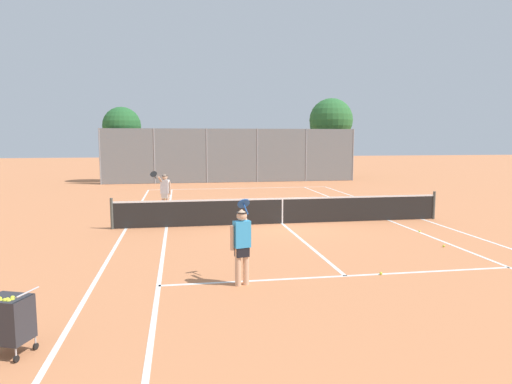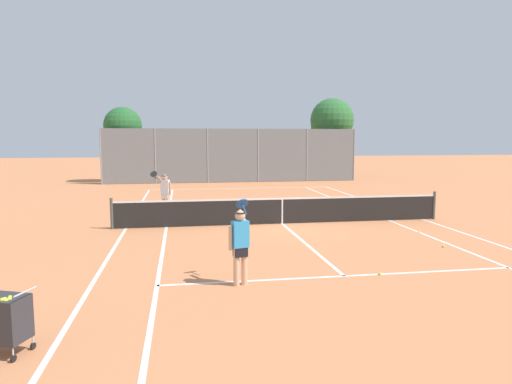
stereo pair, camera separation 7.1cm
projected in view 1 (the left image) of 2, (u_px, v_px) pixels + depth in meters
name	position (u px, v px, depth m)	size (l,w,h in m)	color
ground_plane	(282.00, 224.00, 16.54)	(120.00, 120.00, 0.00)	#CC7A4C
court_line_markings	(282.00, 224.00, 16.54)	(11.10, 23.90, 0.01)	silver
tennis_net	(282.00, 210.00, 16.48)	(12.00, 0.10, 1.07)	#474C47
ball_cart	(9.00, 319.00, 6.50)	(0.75, 0.66, 0.96)	#2D2D33
player_near_side	(242.00, 242.00, 9.55)	(0.53, 0.84, 1.77)	#D8A884
player_far_left	(165.00, 191.00, 18.79)	(0.84, 0.69, 1.77)	#D8A884
loose_tennis_ball_0	(420.00, 231.00, 15.06)	(0.07, 0.07, 0.07)	#D1DB33
loose_tennis_ball_1	(381.00, 273.00, 10.37)	(0.07, 0.07, 0.07)	#D1DB33
loose_tennis_ball_2	(210.00, 206.00, 20.76)	(0.07, 0.07, 0.07)	#D1DB33
loose_tennis_ball_3	(251.00, 219.00, 17.31)	(0.07, 0.07, 0.07)	#D1DB33
loose_tennis_ball_4	(165.00, 199.00, 23.17)	(0.07, 0.07, 0.07)	#D1DB33
loose_tennis_ball_5	(444.00, 246.00, 12.99)	(0.07, 0.07, 0.07)	#D1DB33
back_fence	(232.00, 156.00, 31.71)	(17.79, 0.08, 3.76)	gray
tree_behind_left	(122.00, 128.00, 31.91)	(2.64, 2.64, 5.25)	brown
tree_behind_right	(330.00, 122.00, 35.43)	(3.36, 3.36, 6.16)	brown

